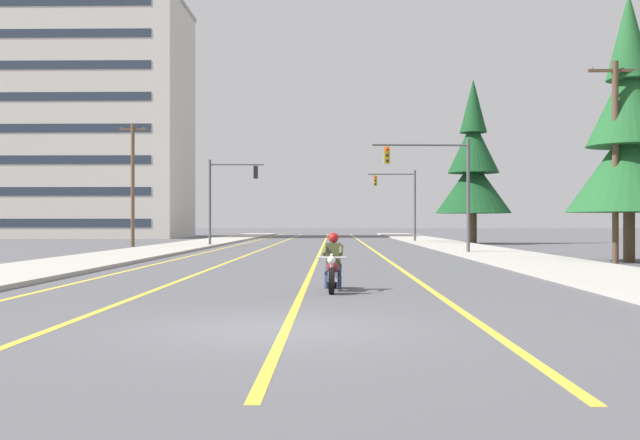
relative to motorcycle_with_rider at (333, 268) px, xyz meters
name	(u,v)px	position (x,y,z in m)	size (l,w,h in m)	color
ground_plane	(274,328)	(-0.96, -6.51, -0.59)	(400.00, 400.00, 0.00)	#515156
lane_stripe_center	(323,245)	(-0.76, 38.49, -0.58)	(0.16, 100.00, 0.01)	yellow
lane_stripe_left	(275,245)	(-4.52, 38.49, -0.58)	(0.16, 100.00, 0.01)	yellow
lane_stripe_right	(365,245)	(2.48, 38.49, -0.58)	(0.16, 100.00, 0.01)	yellow
lane_stripe_far_left	(239,244)	(-7.28, 38.49, -0.58)	(0.16, 100.00, 0.01)	yellow
sidewalk_kerb_right	(455,246)	(8.56, 33.49, -0.52)	(4.40, 110.00, 0.14)	#ADA89E
sidewalk_kerb_left	(185,246)	(-10.47, 33.49, -0.52)	(4.40, 110.00, 0.14)	#ADA89E
motorcycle_with_rider	(333,268)	(0.00, 0.00, 0.00)	(0.70, 2.19, 1.46)	black
traffic_signal_near_right	(440,177)	(5.72, 21.01, 3.53)	(5.24, 0.61, 6.20)	#47474C
traffic_signal_near_left	(225,190)	(-7.72, 34.01, 3.45)	(3.94, 0.44, 6.20)	#47474C
traffic_signal_mid_right	(402,195)	(5.86, 44.68, 3.46)	(4.08, 0.37, 6.20)	#47474C
utility_pole_right_near	(615,157)	(11.80, 12.57, 3.86)	(2.26, 0.26, 8.47)	#4C3828
utility_pole_left_near	(133,183)	(-14.21, 33.46, 3.96)	(1.88, 0.26, 8.72)	brown
conifer_tree_right_verge_near	(629,138)	(12.70, 13.39, 4.73)	(5.27, 5.27, 11.61)	#4C3828
conifer_tree_right_verge_far	(473,168)	(11.22, 40.69, 5.47)	(6.00, 6.00, 13.21)	#423023
apartment_building_far_left_block	(77,120)	(-29.25, 65.04, 12.85)	(24.64, 14.49, 26.87)	beige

